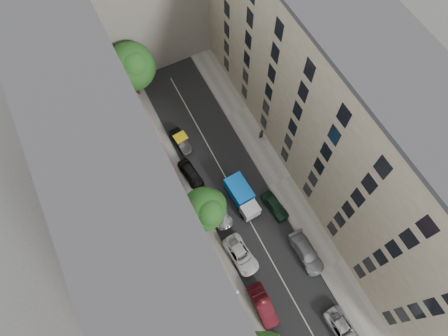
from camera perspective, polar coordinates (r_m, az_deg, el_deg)
ground at (r=46.38m, az=2.10°, el=-4.73°), size 120.00×120.00×0.00m
road_surface at (r=46.37m, az=2.10°, el=-4.72°), size 8.00×44.00×0.02m
sidewalk_left at (r=45.56m, az=-4.09°, el=-7.58°), size 3.00×44.00×0.15m
sidewalk_right at (r=47.68m, az=7.97°, el=-1.88°), size 3.00×44.00×0.15m
building_left at (r=36.18m, az=-13.07°, el=-6.24°), size 8.00×44.00×20.00m
building_right at (r=41.27m, az=16.34°, el=6.91°), size 8.00×44.00×20.00m
tarp_truck at (r=45.18m, az=2.62°, el=-4.08°), size 2.31×5.26×2.38m
car_left_1 at (r=43.00m, az=5.60°, el=-18.95°), size 1.73×4.60×1.50m
car_left_2 at (r=43.83m, az=2.41°, el=-12.29°), size 2.68×5.00×1.33m
car_left_3 at (r=45.22m, az=-0.91°, el=-6.12°), size 2.13×4.73×1.35m
car_left_4 at (r=47.13m, az=-4.80°, el=-0.77°), size 2.08×4.21×1.38m
car_left_5 at (r=49.29m, az=-6.13°, el=3.83°), size 1.73×4.00×1.28m
car_right_0 at (r=44.32m, az=16.65°, el=-21.29°), size 2.34×4.72×1.29m
car_right_1 at (r=44.67m, az=11.69°, el=-11.80°), size 2.08×5.03×1.45m
car_right_2 at (r=45.79m, az=7.31°, el=-5.38°), size 2.02×4.06×1.33m
tree_mid at (r=40.77m, az=-2.70°, el=-6.00°), size 4.89×4.54×7.28m
tree_far at (r=50.67m, az=-12.95°, el=13.79°), size 6.05×5.89×8.24m
lamp_post at (r=39.55m, az=1.76°, el=-17.76°), size 0.36×0.36×6.44m
pedestrian at (r=49.28m, az=5.34°, el=4.86°), size 0.64×0.42×1.77m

